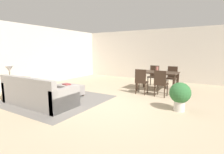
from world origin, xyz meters
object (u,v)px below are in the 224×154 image
Objects in this scene: ottoman_table at (69,90)px; couch at (38,95)px; side_table at (11,85)px; dining_chair_far_left at (154,75)px; dining_table at (158,74)px; book_on_ottoman at (67,84)px; dining_chair_near_left at (141,80)px; dining_chair_far_right at (172,76)px; vase_centerpiece at (157,69)px; table_lamp at (9,69)px; dining_chair_near_right at (161,82)px; potted_plant at (180,94)px.

couch is at bearing -92.96° from ottoman_table.
dining_chair_far_left reaches higher than side_table.
side_table is 0.37× the size of dining_table.
side_table is 5.31m from dining_table.
ottoman_table is 3.79× the size of book_on_ottoman.
book_on_ottoman is at bearing -144.70° from dining_chair_near_left.
dining_chair_far_left is 0.79m from dining_chair_far_right.
dining_table is 0.90m from dining_chair_far_right.
couch is 4.85m from dining_chair_far_left.
table_lamp is at bearing -137.72° from vase_centerpiece.
dining_chair_near_left is 1.80m from dining_chair_far_right.
vase_centerpiece is at bearing 42.28° from side_table.
ottoman_table is 0.65× the size of dining_table.
dining_chair_far_left is at bearing 51.10° from table_lamp.
couch is 1.50× the size of dining_table.
vase_centerpiece reaches higher than side_table.
dining_table reaches higher than book_on_ottoman.
dining_chair_near_right is at bearing 28.64° from ottoman_table.
table_lamp is (-1.44, -0.00, 0.68)m from couch.
couch is 4.36m from dining_table.
table_lamp reaches higher than couch.
couch is at bearing 0.04° from side_table.
dining_chair_near_right is at bearing 27.93° from book_on_ottoman.
vase_centerpiece reaches higher than ottoman_table.
couch is 2.98× the size of potted_plant.
side_table is at bearing -142.77° from dining_chair_near_left.
ottoman_table is (0.06, 1.18, -0.06)m from couch.
couch is at bearing -115.58° from dining_chair_far_left.
dining_chair_near_right is (4.29, 2.71, 0.08)m from side_table.
couch is at bearing -125.11° from dining_table.
vase_centerpiece is at bearing 68.59° from dining_chair_near_left.
couch is 1.18m from ottoman_table.
couch is 8.74× the size of book_on_ottoman.
dining_chair_far_right is 2.90m from potted_plant.
dining_chair_far_right is at bearing 105.73° from potted_plant.
book_on_ottoman is at bearing -175.75° from ottoman_table.
table_lamp reaches higher than dining_chair_near_left.
potted_plant is at bearing -58.84° from vase_centerpiece.
dining_chair_near_right reaches higher than ottoman_table.
table_lamp is at bearing 0.00° from side_table.
dining_chair_far_left is at bearing 119.29° from potted_plant.
ottoman_table is 1.92m from side_table.
dining_table is at bearing 43.18° from book_on_ottoman.
table_lamp is 2.02× the size of book_on_ottoman.
potted_plant is at bearing 17.10° from table_lamp.
dining_table is 1.65× the size of dining_chair_near_right.
dining_chair_near_left is 1.91m from potted_plant.
dining_chair_near_left and dining_chair_far_right have the same top height.
dining_chair_near_left is 1.00× the size of dining_chair_far_right.
dining_chair_far_right reaches higher than potted_plant.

